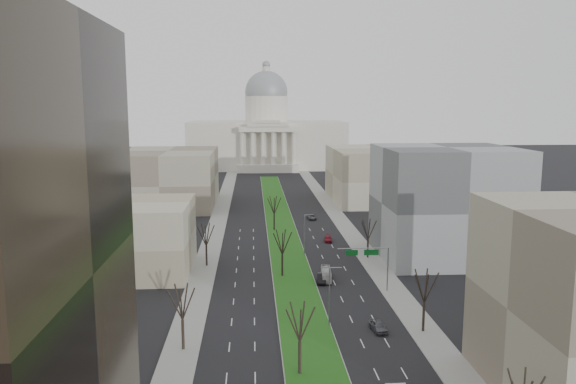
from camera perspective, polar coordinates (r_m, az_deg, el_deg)
name	(u,v)px	position (r m, az deg, el deg)	size (l,w,h in m)	color
ground	(282,230)	(148.66, -0.64, -3.92)	(600.00, 600.00, 0.00)	black
median	(282,231)	(147.66, -0.62, -3.97)	(8.00, 222.03, 0.20)	#999993
sidewalk_left	(208,257)	(124.60, -8.14, -6.52)	(5.00, 330.00, 0.15)	gray
sidewalk_right	(366,254)	(126.71, 7.94, -6.25)	(5.00, 330.00, 0.15)	gray
capitol	(267,136)	(294.90, -2.19, 5.67)	(80.00, 46.00, 55.00)	beige
building_beige_left	(124,238)	(115.62, -16.30, -4.47)	(26.00, 22.00, 14.00)	tan
building_grey_right	(446,203)	(125.70, 15.72, -1.05)	(28.00, 26.00, 24.00)	#5A5D5E
building_far_left	(169,178)	(188.31, -12.00, 1.40)	(30.00, 40.00, 18.00)	gray
building_far_right	(376,174)	(195.94, 8.93, 1.77)	(30.00, 40.00, 18.00)	tan
tree_left_mid	(182,301)	(77.87, -10.72, -10.80)	(5.40, 5.40, 9.72)	black
tree_left_far	(206,234)	(116.15, -8.33, -4.21)	(5.28, 5.28, 9.50)	black
tree_right_mid	(425,285)	(84.71, 13.72, -9.15)	(5.52, 5.52, 9.94)	black
tree_right_far	(368,229)	(122.26, 8.15, -3.70)	(5.04, 5.04, 9.07)	black
tree_median_a	(300,321)	(70.02, 1.21, -12.94)	(5.40, 5.40, 9.72)	black
tree_median_b	(282,241)	(108.08, -0.59, -5.03)	(5.40, 5.40, 9.72)	black
tree_median_c	(274,204)	(147.18, -1.42, -1.27)	(5.40, 5.40, 9.72)	black
streetlamp_median_b	(330,295)	(85.36, 4.26, -10.43)	(1.90, 0.20, 9.16)	gray
streetlamp_median_c	(305,234)	(123.55, 1.71, -4.29)	(1.90, 0.20, 9.16)	gray
mast_arm_signs	(373,258)	(100.76, 8.61, -6.69)	(9.12, 0.24, 8.09)	gray
car_grey_near	(378,326)	(85.91, 9.15, -13.28)	(1.79, 4.45, 1.52)	#4D4E55
car_black	(322,278)	(106.46, 3.45, -8.73)	(1.70, 4.88, 1.61)	black
car_red	(328,239)	(137.12, 4.10, -4.77)	(1.78, 4.38, 1.27)	maroon
car_grey_far	(312,217)	(162.86, 2.42, -2.55)	(2.20, 4.76, 1.32)	#45464C
box_van	(326,274)	(108.14, 3.91, -8.32)	(1.75, 7.48, 2.08)	silver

